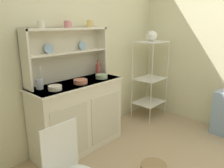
# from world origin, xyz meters

# --- Properties ---
(wall_back) EXTENTS (3.84, 0.05, 2.50)m
(wall_back) POSITION_xyz_m (0.00, 1.62, 1.25)
(wall_back) COLOR beige
(wall_back) RESTS_ON ground
(hutch_cabinet) EXTENTS (1.17, 0.45, 0.86)m
(hutch_cabinet) POSITION_xyz_m (-0.22, 1.37, 0.44)
(hutch_cabinet) COLOR silver
(hutch_cabinet) RESTS_ON ground
(hutch_shelf_unit) EXTENTS (1.10, 0.18, 0.63)m
(hutch_shelf_unit) POSITION_xyz_m (-0.22, 1.53, 1.23)
(hutch_shelf_unit) COLOR beige
(hutch_shelf_unit) RESTS_ON hutch_cabinet
(bakers_rack) EXTENTS (0.49, 0.39, 1.27)m
(bakers_rack) POSITION_xyz_m (1.21, 1.27, 0.75)
(bakers_rack) COLOR silver
(bakers_rack) RESTS_ON ground
(cup_cream_0) EXTENTS (0.09, 0.07, 0.08)m
(cup_cream_0) POSITION_xyz_m (-0.55, 1.49, 1.53)
(cup_cream_0) COLOR silver
(cup_cream_0) RESTS_ON hutch_shelf_unit
(cup_rose_1) EXTENTS (0.09, 0.08, 0.08)m
(cup_rose_1) POSITION_xyz_m (-0.22, 1.49, 1.53)
(cup_rose_1) COLOR #D17A84
(cup_rose_1) RESTS_ON hutch_shelf_unit
(cup_gold_2) EXTENTS (0.08, 0.07, 0.09)m
(cup_gold_2) POSITION_xyz_m (0.12, 1.49, 1.54)
(cup_gold_2) COLOR #DBB760
(cup_gold_2) RESTS_ON hutch_shelf_unit
(bowl_mixing_large) EXTENTS (0.14, 0.14, 0.05)m
(bowl_mixing_large) POSITION_xyz_m (-0.56, 1.29, 0.89)
(bowl_mixing_large) COLOR silver
(bowl_mixing_large) RESTS_ON hutch_cabinet
(bowl_floral_medium) EXTENTS (0.16, 0.16, 0.05)m
(bowl_floral_medium) POSITION_xyz_m (-0.22, 1.29, 0.89)
(bowl_floral_medium) COLOR #C67556
(bowl_floral_medium) RESTS_ON hutch_cabinet
(bowl_cream_small) EXTENTS (0.15, 0.15, 0.05)m
(bowl_cream_small) POSITION_xyz_m (0.12, 1.29, 0.89)
(bowl_cream_small) COLOR #9EB78E
(bowl_cream_small) RESTS_ON hutch_cabinet
(jam_bottle) EXTENTS (0.06, 0.06, 0.21)m
(jam_bottle) POSITION_xyz_m (0.21, 1.45, 0.95)
(jam_bottle) COLOR #B74C47
(jam_bottle) RESTS_ON hutch_cabinet
(utensil_jar) EXTENTS (0.08, 0.08, 0.25)m
(utensil_jar) POSITION_xyz_m (-0.65, 1.45, 0.92)
(utensil_jar) COLOR #B2B7C6
(utensil_jar) RESTS_ON hutch_cabinet
(porcelain_teapot) EXTENTS (0.25, 0.16, 0.18)m
(porcelain_teapot) POSITION_xyz_m (1.20, 1.27, 1.35)
(porcelain_teapot) COLOR white
(porcelain_teapot) RESTS_ON bakers_rack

